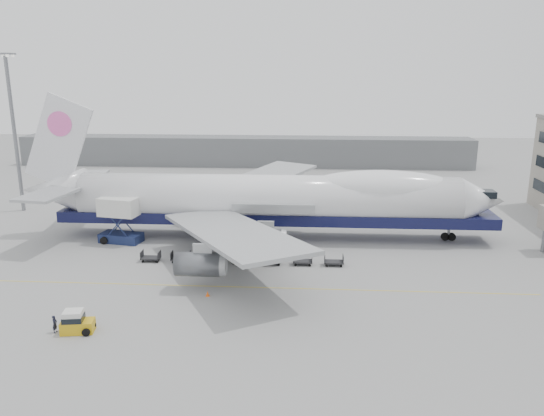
# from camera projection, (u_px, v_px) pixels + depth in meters

# --- Properties ---
(ground) EXTENTS (260.00, 260.00, 0.00)m
(ground) POSITION_uv_depth(u_px,v_px,m) (260.00, 267.00, 63.17)
(ground) COLOR gray
(ground) RESTS_ON ground
(apron_line) EXTENTS (60.00, 0.15, 0.01)m
(apron_line) POSITION_uv_depth(u_px,v_px,m) (256.00, 287.00, 57.37)
(apron_line) COLOR gold
(apron_line) RESTS_ON ground
(hangar) EXTENTS (110.00, 8.00, 7.00)m
(hangar) POSITION_uv_depth(u_px,v_px,m) (244.00, 151.00, 130.51)
(hangar) COLOR slate
(hangar) RESTS_ON ground
(floodlight_mast) EXTENTS (2.40, 2.40, 25.43)m
(floodlight_mast) POSITION_uv_depth(u_px,v_px,m) (14.00, 125.00, 85.39)
(floodlight_mast) COLOR slate
(floodlight_mast) RESTS_ON ground
(airliner) EXTENTS (67.00, 55.30, 19.98)m
(airliner) POSITION_uv_depth(u_px,v_px,m) (272.00, 198.00, 73.30)
(airliner) COLOR white
(airliner) RESTS_ON ground
(catering_truck) EXTENTS (6.01, 4.62, 6.23)m
(catering_truck) POSITION_uv_depth(u_px,v_px,m) (120.00, 217.00, 71.77)
(catering_truck) COLOR #19234B
(catering_truck) RESTS_ON ground
(baggage_tug) EXTENTS (3.04, 1.94, 2.08)m
(baggage_tug) POSITION_uv_depth(u_px,v_px,m) (76.00, 323.00, 47.36)
(baggage_tug) COLOR gold
(baggage_tug) RESTS_ON ground
(ground_worker) EXTENTS (0.40, 0.60, 1.63)m
(ground_worker) POSITION_uv_depth(u_px,v_px,m) (55.00, 324.00, 47.33)
(ground_worker) COLOR black
(ground_worker) RESTS_ON ground
(traffic_cone) EXTENTS (0.39, 0.39, 0.57)m
(traffic_cone) POSITION_uv_depth(u_px,v_px,m) (208.00, 294.00, 55.10)
(traffic_cone) COLOR #FF5C0D
(traffic_cone) RESTS_ON ground
(dolly_0) EXTENTS (2.30, 1.35, 1.30)m
(dolly_0) POSITION_uv_depth(u_px,v_px,m) (151.00, 257.00, 65.11)
(dolly_0) COLOR #2D2D30
(dolly_0) RESTS_ON ground
(dolly_1) EXTENTS (2.30, 1.35, 1.30)m
(dolly_1) POSITION_uv_depth(u_px,v_px,m) (181.00, 258.00, 64.88)
(dolly_1) COLOR #2D2D30
(dolly_1) RESTS_ON ground
(dolly_2) EXTENTS (2.30, 1.35, 1.30)m
(dolly_2) POSITION_uv_depth(u_px,v_px,m) (211.00, 258.00, 64.64)
(dolly_2) COLOR #2D2D30
(dolly_2) RESTS_ON ground
(dolly_3) EXTENTS (2.30, 1.35, 1.30)m
(dolly_3) POSITION_uv_depth(u_px,v_px,m) (241.00, 259.00, 64.41)
(dolly_3) COLOR #2D2D30
(dolly_3) RESTS_ON ground
(dolly_4) EXTENTS (2.30, 1.35, 1.30)m
(dolly_4) POSITION_uv_depth(u_px,v_px,m) (272.00, 260.00, 64.17)
(dolly_4) COLOR #2D2D30
(dolly_4) RESTS_ON ground
(dolly_5) EXTENTS (2.30, 1.35, 1.30)m
(dolly_5) POSITION_uv_depth(u_px,v_px,m) (303.00, 261.00, 63.94)
(dolly_5) COLOR #2D2D30
(dolly_5) RESTS_ON ground
(dolly_6) EXTENTS (2.30, 1.35, 1.30)m
(dolly_6) POSITION_uv_depth(u_px,v_px,m) (334.00, 261.00, 63.70)
(dolly_6) COLOR #2D2D30
(dolly_6) RESTS_ON ground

